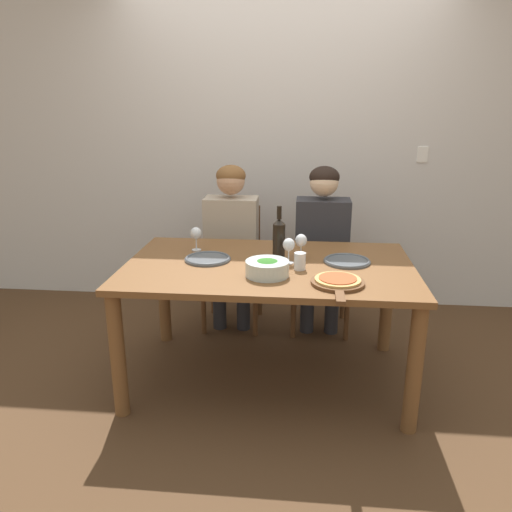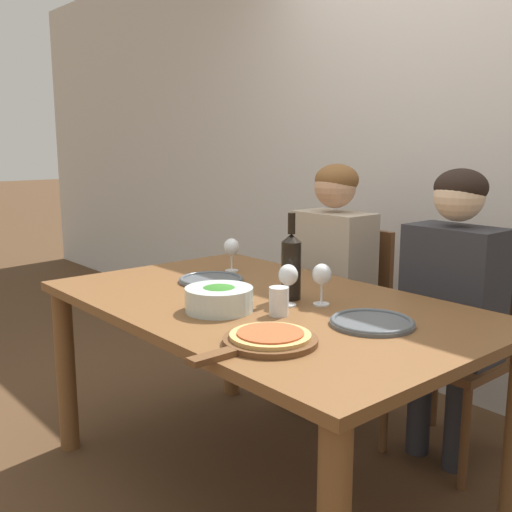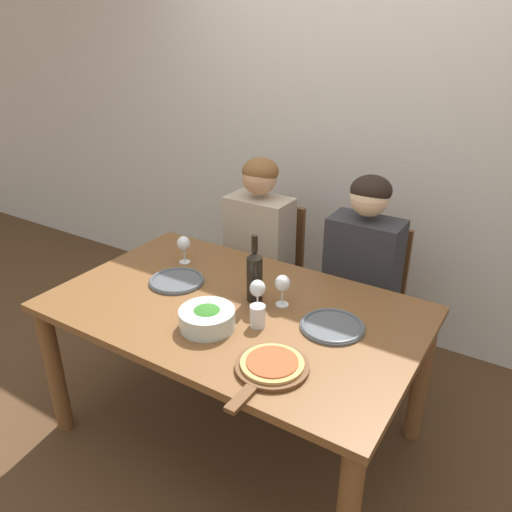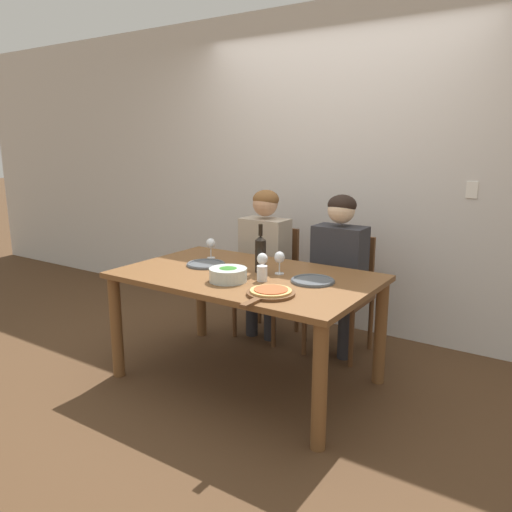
% 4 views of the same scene
% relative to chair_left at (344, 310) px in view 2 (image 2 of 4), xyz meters
% --- Properties ---
extents(ground_plane, '(40.00, 40.00, 0.00)m').
position_rel_chair_left_xyz_m(ground_plane, '(0.33, -0.83, -0.48)').
color(ground_plane, '#4C331E').
extents(back_wall, '(10.00, 0.06, 2.70)m').
position_rel_chair_left_xyz_m(back_wall, '(0.33, 0.49, 0.87)').
color(back_wall, silver).
rests_on(back_wall, ground).
extents(dining_table, '(1.66, 1.02, 0.75)m').
position_rel_chair_left_xyz_m(dining_table, '(0.33, -0.83, 0.16)').
color(dining_table, brown).
rests_on(dining_table, ground).
extents(chair_left, '(0.42, 0.42, 0.89)m').
position_rel_chair_left_xyz_m(chair_left, '(0.00, 0.00, 0.00)').
color(chair_left, brown).
rests_on(chair_left, ground).
extents(chair_right, '(0.42, 0.42, 0.89)m').
position_rel_chair_left_xyz_m(chair_right, '(0.66, 0.00, 0.00)').
color(chair_right, brown).
rests_on(chair_right, ground).
extents(person_woman, '(0.47, 0.51, 1.22)m').
position_rel_chair_left_xyz_m(person_woman, '(-0.00, -0.11, 0.25)').
color(person_woman, '#28282D').
rests_on(person_woman, ground).
extents(person_man, '(0.47, 0.51, 1.22)m').
position_rel_chair_left_xyz_m(person_man, '(0.66, -0.11, 0.25)').
color(person_man, '#28282D').
rests_on(person_man, ground).
extents(wine_bottle, '(0.07, 0.07, 0.32)m').
position_rel_chair_left_xyz_m(wine_bottle, '(0.38, -0.74, 0.39)').
color(wine_bottle, black).
rests_on(wine_bottle, dining_table).
extents(broccoli_bowl, '(0.24, 0.24, 0.09)m').
position_rel_chair_left_xyz_m(broccoli_bowl, '(0.33, -1.04, 0.31)').
color(broccoli_bowl, silver).
rests_on(broccoli_bowl, dining_table).
extents(dinner_plate_left, '(0.27, 0.27, 0.02)m').
position_rel_chair_left_xyz_m(dinner_plate_left, '(-0.04, -0.80, 0.27)').
color(dinner_plate_left, '#4C5156').
rests_on(dinner_plate_left, dining_table).
extents(dinner_plate_right, '(0.27, 0.27, 0.02)m').
position_rel_chair_left_xyz_m(dinner_plate_right, '(0.78, -0.77, 0.27)').
color(dinner_plate_right, '#4C5156').
rests_on(dinner_plate_right, dining_table).
extents(pizza_on_board, '(0.28, 0.42, 0.04)m').
position_rel_chair_left_xyz_m(pizza_on_board, '(0.70, -1.14, 0.28)').
color(pizza_on_board, brown).
rests_on(pizza_on_board, dining_table).
extents(wine_glass_left, '(0.07, 0.07, 0.15)m').
position_rel_chair_left_xyz_m(wine_glass_left, '(-0.15, -0.61, 0.37)').
color(wine_glass_left, silver).
rests_on(wine_glass_left, dining_table).
extents(wine_glass_right, '(0.07, 0.07, 0.15)m').
position_rel_chair_left_xyz_m(wine_glass_right, '(0.51, -0.71, 0.37)').
color(wine_glass_right, silver).
rests_on(wine_glass_right, dining_table).
extents(wine_glass_centre, '(0.07, 0.07, 0.15)m').
position_rel_chair_left_xyz_m(wine_glass_centre, '(0.44, -0.81, 0.37)').
color(wine_glass_centre, silver).
rests_on(wine_glass_centre, dining_table).
extents(water_tumbler, '(0.07, 0.07, 0.10)m').
position_rel_chair_left_xyz_m(water_tumbler, '(0.51, -0.92, 0.31)').
color(water_tumbler, silver).
rests_on(water_tumbler, dining_table).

